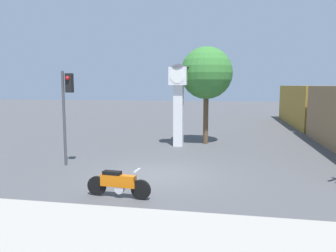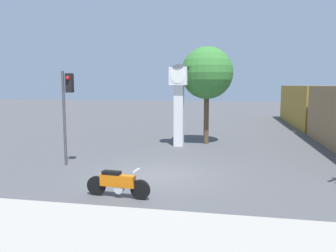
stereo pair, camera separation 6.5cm
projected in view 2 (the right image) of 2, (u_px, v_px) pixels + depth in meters
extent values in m
plane|color=#4C4C4F|center=(158.00, 174.00, 12.69)|extent=(120.00, 120.00, 0.00)
cylinder|color=black|center=(140.00, 190.00, 9.87)|extent=(0.62, 0.15, 0.61)
cylinder|color=black|center=(96.00, 186.00, 10.27)|extent=(0.62, 0.15, 0.61)
cube|color=orange|center=(118.00, 181.00, 10.04)|extent=(1.14, 0.32, 0.37)
cube|color=black|center=(112.00, 173.00, 10.07)|extent=(0.59, 0.28, 0.10)
cylinder|color=silver|center=(119.00, 189.00, 10.06)|extent=(0.30, 0.23, 0.29)
cube|color=silver|center=(137.00, 170.00, 9.83)|extent=(0.10, 0.45, 0.04)
cube|color=white|center=(179.00, 116.00, 18.47)|extent=(0.52, 0.52, 3.45)
cube|color=white|center=(179.00, 76.00, 18.19)|extent=(0.99, 0.99, 0.99)
cylinder|color=white|center=(178.00, 76.00, 17.70)|extent=(0.79, 0.02, 0.79)
cone|color=#333338|center=(179.00, 65.00, 18.12)|extent=(1.19, 1.19, 0.20)
cube|color=olive|center=(308.00, 105.00, 28.68)|extent=(2.80, 11.96, 3.40)
cylinder|color=#47474C|center=(64.00, 119.00, 13.95)|extent=(0.12, 0.12, 4.03)
cube|color=black|center=(70.00, 83.00, 13.70)|extent=(0.28, 0.24, 0.80)
sphere|color=red|center=(68.00, 78.00, 13.53)|extent=(0.16, 0.16, 0.16)
cylinder|color=brown|center=(206.00, 119.00, 19.25)|extent=(0.30, 0.30, 2.94)
sphere|color=#387A33|center=(207.00, 73.00, 18.92)|extent=(3.02, 3.02, 3.02)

